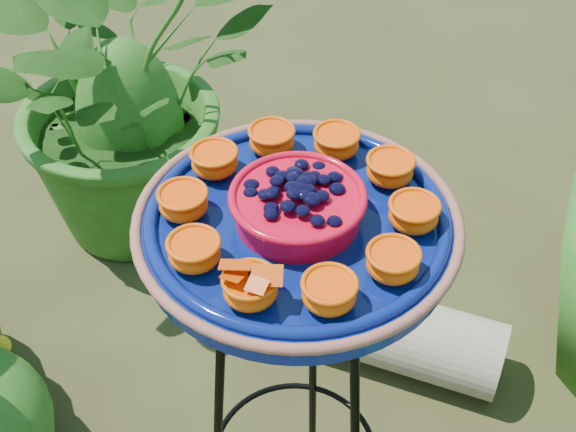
% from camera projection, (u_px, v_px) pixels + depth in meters
% --- Properties ---
extents(tripod_stand, '(0.35, 0.35, 0.83)m').
position_uv_depth(tripod_stand, '(296.00, 382.00, 1.31)').
color(tripod_stand, black).
rests_on(tripod_stand, ground).
extents(feeder_dish, '(0.49, 0.49, 0.10)m').
position_uv_depth(feeder_dish, '(297.00, 220.00, 1.06)').
color(feeder_dish, navy).
rests_on(feeder_dish, tripod_stand).
extents(driftwood_log, '(0.56, 0.21, 0.18)m').
position_uv_depth(driftwood_log, '(387.00, 330.00, 1.91)').
color(driftwood_log, tan).
rests_on(driftwood_log, ground).
extents(shrub_back_left, '(1.00, 1.04, 0.90)m').
position_uv_depth(shrub_back_left, '(124.00, 81.00, 2.05)').
color(shrub_back_left, '#255115').
rests_on(shrub_back_left, ground).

